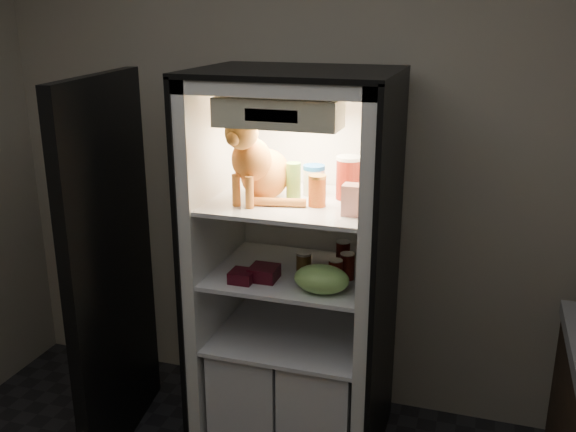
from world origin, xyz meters
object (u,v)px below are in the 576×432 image
soda_can_b (347,266)px  grape_bag (322,279)px  soda_can_c (335,272)px  pepper_jar (349,178)px  cream_carton (352,200)px  berry_box_right (264,273)px  mayo_tub (314,180)px  soda_can_a (343,254)px  berry_box_left (242,276)px  condiment_jar (304,262)px  parmesan_shaker (294,182)px  salsa_jar (317,191)px  refrigerator (297,294)px  tabby_cat (258,165)px

soda_can_b → grape_bag: size_ratio=0.51×
soda_can_c → soda_can_b: bearing=64.5°
pepper_jar → grape_bag: pepper_jar is taller
soda_can_c → grape_bag: bearing=-110.7°
cream_carton → berry_box_right: bearing=179.4°
mayo_tub → pepper_jar: (0.17, -0.01, 0.03)m
soda_can_a → berry_box_left: (-0.39, -0.33, -0.04)m
pepper_jar → condiment_jar: pepper_jar is taller
parmesan_shaker → salsa_jar: (0.13, -0.06, -0.02)m
pepper_jar → soda_can_c: (-0.01, -0.19, -0.39)m
refrigerator → condiment_jar: 0.21m
salsa_jar → soda_can_a: (0.08, 0.19, -0.36)m
mayo_tub → pepper_jar: 0.17m
condiment_jar → grape_bag: (0.14, -0.19, 0.01)m
grape_bag → condiment_jar: bearing=125.4°
soda_can_c → berry_box_left: 0.42m
cream_carton → refrigerator: bearing=146.3°
pepper_jar → condiment_jar: (-0.18, -0.10, -0.40)m
mayo_tub → berry_box_right: bearing=-123.7°
soda_can_a → soda_can_c: soda_can_a is taller
berry_box_right → tabby_cat: bearing=121.3°
mayo_tub → condiment_jar: size_ratio=1.44×
cream_carton → condiment_jar: size_ratio=1.33×
salsa_jar → grape_bag: bearing=-65.3°
soda_can_a → pepper_jar: bearing=-55.9°
parmesan_shaker → soda_can_c: size_ratio=1.49×
soda_can_b → berry_box_right: 0.38m
parmesan_shaker → cream_carton: size_ratio=1.31×
pepper_jar → soda_can_a: size_ratio=1.59×
refrigerator → cream_carton: refrigerator is taller
soda_can_a → soda_can_b: same height
soda_can_b → soda_can_c: soda_can_b is taller
grape_bag → berry_box_right: grape_bag is taller
tabby_cat → soda_can_c: 0.59m
tabby_cat → grape_bag: tabby_cat is taller
refrigerator → cream_carton: (0.30, -0.20, 0.56)m
soda_can_c → grape_bag: size_ratio=0.48×
mayo_tub → cream_carton: 0.34m
cream_carton → soda_can_b: size_ratio=1.07×
parmesan_shaker → condiment_jar: (0.05, 0.00, -0.39)m
salsa_jar → soda_can_b: (0.14, 0.04, -0.36)m
mayo_tub → berry_box_right: (-0.16, -0.25, -0.39)m
tabby_cat → salsa_jar: size_ratio=3.13×
refrigerator → parmesan_shaker: size_ratio=10.82×
soda_can_b → salsa_jar: bearing=-162.1°
parmesan_shaker → berry_box_left: bearing=-134.2°
soda_can_a → cream_carton: bearing=-71.5°
refrigerator → mayo_tub: 0.58m
condiment_jar → berry_box_right: condiment_jar is taller
refrigerator → cream_carton: bearing=-33.7°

